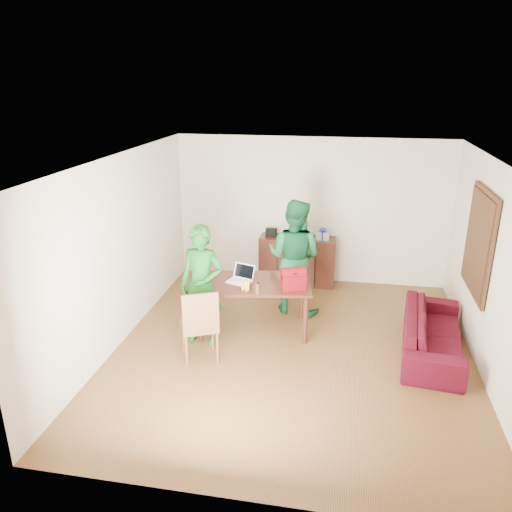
% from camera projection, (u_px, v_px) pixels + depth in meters
% --- Properties ---
extents(room, '(5.20, 5.70, 2.90)m').
position_uv_depth(room, '(296.00, 262.00, 6.80)').
color(room, '#422110').
rests_on(room, ground).
extents(table, '(1.82, 1.20, 0.79)m').
position_uv_depth(table, '(254.00, 288.00, 7.50)').
color(table, black).
rests_on(table, ground).
extents(chair, '(0.63, 0.62, 1.06)m').
position_uv_depth(chair, '(200.00, 338.00, 6.84)').
color(chair, brown).
rests_on(chair, ground).
extents(person_near, '(0.69, 0.49, 1.78)m').
position_uv_depth(person_near, '(202.00, 286.00, 7.09)').
color(person_near, '#125417').
rests_on(person_near, ground).
extents(person_far, '(1.09, 0.95, 1.90)m').
position_uv_depth(person_far, '(294.00, 257.00, 8.05)').
color(person_far, '#145C2E').
rests_on(person_far, ground).
extents(laptop, '(0.40, 0.34, 0.24)m').
position_uv_depth(laptop, '(239.00, 279.00, 7.45)').
color(laptop, white).
rests_on(laptop, table).
extents(bananas, '(0.18, 0.14, 0.06)m').
position_uv_depth(bananas, '(245.00, 289.00, 7.15)').
color(bananas, gold).
rests_on(bananas, table).
extents(bottle, '(0.08, 0.08, 0.18)m').
position_uv_depth(bottle, '(258.00, 288.00, 7.03)').
color(bottle, '#5D3115').
rests_on(bottle, table).
extents(red_bag, '(0.40, 0.31, 0.26)m').
position_uv_depth(red_bag, '(293.00, 280.00, 7.20)').
color(red_bag, '#760708').
rests_on(red_bag, table).
extents(sofa, '(1.02, 2.09, 0.59)m').
position_uv_depth(sofa, '(433.00, 333.00, 7.02)').
color(sofa, '#360A07').
rests_on(sofa, ground).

